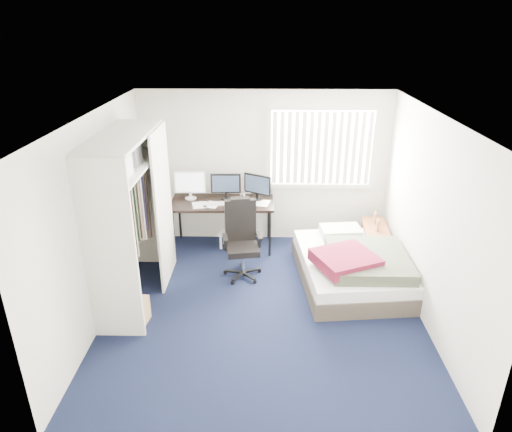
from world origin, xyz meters
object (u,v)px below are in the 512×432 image
object	(u,v)px
office_chair	(242,247)
bed	(353,266)
desk	(223,200)
nightstand	(375,229)

from	to	relation	value
office_chair	bed	size ratio (longest dim) A/B	0.57
desk	office_chair	distance (m)	1.02
office_chair	bed	bearing A→B (deg)	-7.92
nightstand	bed	size ratio (longest dim) A/B	0.38
office_chair	nightstand	bearing A→B (deg)	17.06
desk	nightstand	bearing A→B (deg)	-5.92
desk	office_chair	world-z (taller)	desk
nightstand	bed	world-z (taller)	nightstand
desk	bed	distance (m)	2.29
desk	office_chair	bearing A→B (deg)	-68.62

